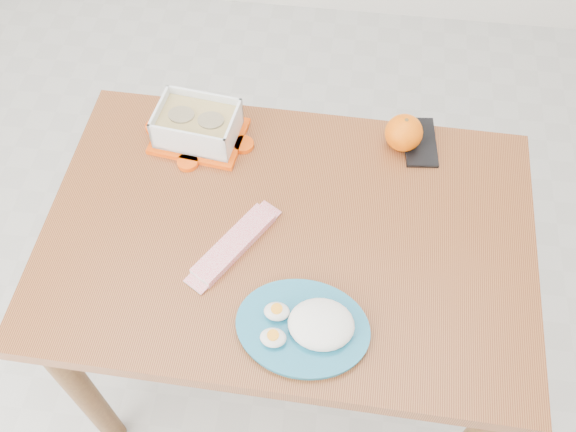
# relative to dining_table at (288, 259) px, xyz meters

# --- Properties ---
(ground) EXTENTS (3.50, 3.50, 0.00)m
(ground) POSITION_rel_dining_table_xyz_m (-0.09, -0.05, -0.63)
(ground) COLOR #B7B7B2
(ground) RESTS_ON ground
(dining_table) EXTENTS (1.06, 0.72, 0.75)m
(dining_table) POSITION_rel_dining_table_xyz_m (0.00, 0.00, 0.00)
(dining_table) COLOR brown
(dining_table) RESTS_ON ground
(food_container) EXTENTS (0.22, 0.18, 0.09)m
(food_container) POSITION_rel_dining_table_xyz_m (-0.24, 0.23, 0.16)
(food_container) COLOR #EE4807
(food_container) RESTS_ON dining_table
(orange_fruit) EXTENTS (0.09, 0.09, 0.09)m
(orange_fruit) POSITION_rel_dining_table_xyz_m (0.23, 0.27, 0.16)
(orange_fruit) COLOR orange
(orange_fruit) RESTS_ON dining_table
(rice_plate) EXTENTS (0.28, 0.28, 0.07)m
(rice_plate) POSITION_rel_dining_table_xyz_m (0.07, -0.22, 0.14)
(rice_plate) COLOR #186685
(rice_plate) RESTS_ON dining_table
(candy_bar) EXTENTS (0.15, 0.21, 0.02)m
(candy_bar) POSITION_rel_dining_table_xyz_m (-0.11, -0.05, 0.13)
(candy_bar) COLOR red
(candy_bar) RESTS_ON dining_table
(smartphone) EXTENTS (0.09, 0.15, 0.01)m
(smartphone) POSITION_rel_dining_table_xyz_m (0.28, 0.28, 0.12)
(smartphone) COLOR black
(smartphone) RESTS_ON dining_table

